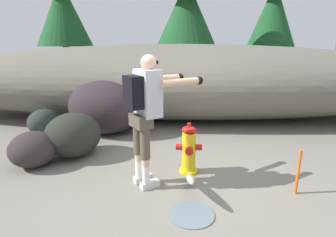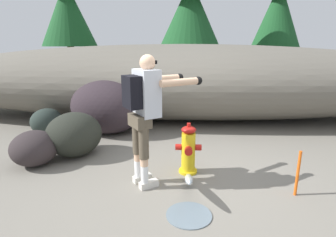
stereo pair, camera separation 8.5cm
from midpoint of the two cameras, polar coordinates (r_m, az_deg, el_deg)
ground_plane at (r=3.94m, az=2.90°, el=-13.23°), size 56.00×56.00×0.04m
dirt_embankment at (r=7.07m, az=3.31°, el=7.74°), size 14.41×3.20×1.87m
fire_hydrant at (r=4.04m, az=4.88°, el=-6.63°), size 0.38×0.33×0.77m
hydrant_water_jet at (r=3.47m, az=5.09°, el=-14.07°), size 0.52×1.21×0.47m
utility_worker at (r=3.48m, az=-3.95°, el=2.75°), size 1.02×0.87×1.74m
boulder_large at (r=4.90m, az=-18.60°, el=-3.16°), size 1.27×1.29×0.75m
boulder_mid at (r=5.94m, az=-12.27°, el=2.44°), size 1.81×1.51×1.15m
boulder_small at (r=6.31m, az=-23.69°, el=-0.56°), size 0.90×0.90×0.56m
boulder_outlier at (r=4.79m, az=-25.77°, el=-5.60°), size 0.94×0.96×0.55m
pine_tree_far_left at (r=12.06m, az=-20.29°, el=22.04°), size 2.14×2.14×5.86m
pine_tree_left at (r=10.45m, az=4.96°, el=22.28°), size 2.85×2.85×6.03m
pine_tree_center at (r=12.50m, az=22.36°, el=21.16°), size 2.18×2.18×6.18m
survey_stake at (r=3.85m, az=26.13°, el=-10.30°), size 0.04×0.04×0.60m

